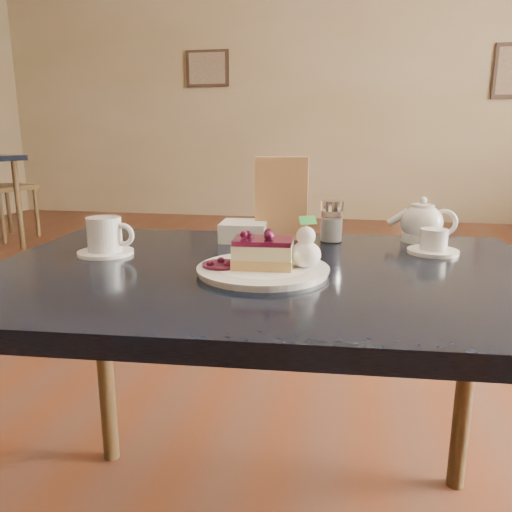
% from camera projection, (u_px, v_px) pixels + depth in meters
% --- Properties ---
extents(main_table, '(1.15, 0.81, 0.69)m').
position_uv_depth(main_table, '(265.00, 302.00, 1.00)').
color(main_table, black).
rests_on(main_table, ground).
extents(dessert_plate, '(0.24, 0.24, 0.01)m').
position_uv_depth(dessert_plate, '(263.00, 270.00, 0.93)').
color(dessert_plate, white).
rests_on(dessert_plate, main_table).
extents(cheesecake_slice, '(0.12, 0.09, 0.06)m').
position_uv_depth(cheesecake_slice, '(263.00, 253.00, 0.93)').
color(cheesecake_slice, '#D3B672').
rests_on(cheesecake_slice, dessert_plate).
extents(whipped_cream, '(0.06, 0.06, 0.05)m').
position_uv_depth(whipped_cream, '(305.00, 254.00, 0.93)').
color(whipped_cream, white).
rests_on(whipped_cream, dessert_plate).
extents(berry_sauce, '(0.07, 0.07, 0.01)m').
position_uv_depth(berry_sauce, '(221.00, 265.00, 0.94)').
color(berry_sauce, '#430323').
rests_on(berry_sauce, dessert_plate).
extents(coffee_set, '(0.13, 0.12, 0.08)m').
position_uv_depth(coffee_set, '(106.00, 238.00, 1.08)').
color(coffee_set, white).
rests_on(coffee_set, main_table).
extents(tea_set, '(0.17, 0.23, 0.10)m').
position_uv_depth(tea_set, '(423.00, 227.00, 1.19)').
color(tea_set, white).
rests_on(tea_set, main_table).
extents(menu_card, '(0.13, 0.04, 0.20)m').
position_uv_depth(menu_card, '(281.00, 199.00, 1.23)').
color(menu_card, beige).
rests_on(menu_card, main_table).
extents(sugar_shaker, '(0.06, 0.06, 0.10)m').
position_uv_depth(sugar_shaker, '(332.00, 221.00, 1.20)').
color(sugar_shaker, white).
rests_on(sugar_shaker, main_table).
extents(napkin_stack, '(0.12, 0.12, 0.05)m').
position_uv_depth(napkin_stack, '(244.00, 231.00, 1.23)').
color(napkin_stack, white).
rests_on(napkin_stack, main_table).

